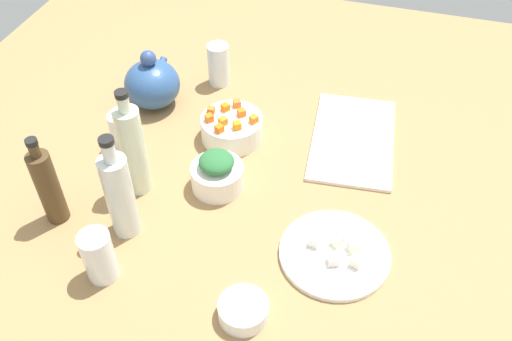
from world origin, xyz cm
name	(u,v)px	position (x,y,z in cm)	size (l,w,h in cm)	color
tabletop	(256,190)	(0.00, 0.00, 1.50)	(190.00, 190.00, 3.00)	#9D774A
cutting_board	(353,139)	(22.34, -19.04, 3.50)	(33.81, 20.21, 1.00)	white
plate_tofu	(335,254)	(-14.69, -21.40, 3.60)	(23.09, 23.09, 1.20)	white
bowl_greens	(217,177)	(-2.66, 8.47, 6.05)	(12.16, 12.16, 6.11)	white
bowl_carrots	(232,128)	(14.71, 10.75, 6.11)	(15.52, 15.52, 6.22)	white
bowl_small_side	(243,310)	(-33.56, -7.51, 4.86)	(9.63, 9.63, 3.72)	white
teapot	(152,83)	(22.29, 35.51, 9.59)	(16.52, 14.77, 16.52)	#2E5288
bottle_0	(119,194)	(-20.37, 23.02, 13.90)	(5.95, 5.95, 26.02)	silver
bottle_1	(133,149)	(-8.05, 25.75, 14.84)	(5.67, 5.67, 27.40)	silver
bottle_2	(48,186)	(-21.60, 39.18, 12.75)	(4.85, 4.85, 22.70)	#4B371F
drinking_glass_0	(218,65)	(36.50, 21.83, 9.03)	(6.00, 6.00, 12.05)	white
drinking_glass_1	(99,256)	(-32.53, 22.35, 8.90)	(6.32, 6.32, 11.80)	white
drinking_glass_2	(122,132)	(3.51, 35.26, 8.14)	(5.91, 5.91, 10.28)	white
carrot_cube_0	(254,119)	(15.04, 5.07, 10.12)	(1.80, 1.80, 1.80)	orange
carrot_cube_1	(241,113)	(16.64, 8.75, 10.12)	(1.80, 1.80, 1.80)	orange
carrot_cube_2	(211,111)	(15.21, 16.29, 10.12)	(1.80, 1.80, 1.80)	orange
carrot_cube_3	(219,129)	(9.23, 11.99, 10.12)	(1.80, 1.80, 1.80)	orange
carrot_cube_4	(237,125)	(11.56, 8.25, 10.12)	(1.80, 1.80, 1.80)	orange
carrot_cube_5	(237,103)	(19.82, 10.96, 10.12)	(1.80, 1.80, 1.80)	orange
carrot_cube_6	(223,121)	(12.13, 12.06, 10.12)	(1.80, 1.80, 1.80)	orange
carrot_cube_7	(225,107)	(17.53, 13.27, 10.12)	(1.80, 1.80, 1.80)	orange
carrot_cube_8	(209,118)	(12.35, 15.74, 10.12)	(1.80, 1.80, 1.80)	orange
chopped_greens_mound	(216,162)	(-2.66, 8.47, 10.91)	(8.11, 8.04, 3.62)	#2B6836
tofu_cube_0	(334,260)	(-17.51, -21.61, 5.30)	(2.20, 2.20, 2.20)	white
tofu_cube_1	(354,246)	(-13.06, -24.94, 5.30)	(2.20, 2.20, 2.20)	#E8EBCC
tofu_cube_2	(315,241)	(-14.03, -16.89, 5.30)	(2.20, 2.20, 2.20)	white
tofu_cube_3	(356,262)	(-16.69, -26.10, 5.30)	(2.20, 2.20, 2.20)	#F2E2CD
tofu_cube_4	(337,241)	(-12.55, -21.33, 5.30)	(2.20, 2.20, 2.20)	white
dumpling_0	(381,119)	(30.15, -24.91, 5.17)	(4.79, 4.29, 2.35)	beige
dumpling_1	(357,140)	(20.27, -20.32, 5.11)	(5.64, 5.19, 2.22)	beige
dumpling_2	(340,122)	(26.14, -14.87, 5.26)	(5.41, 5.36, 2.52)	beige
dumpling_3	(358,115)	(30.13, -18.93, 5.21)	(4.38, 4.20, 2.43)	beige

